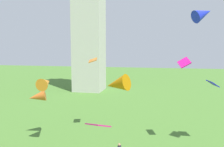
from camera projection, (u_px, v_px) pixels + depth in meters
kite_flying_0 at (93, 60)px, 27.28m from camera, size 1.32×1.61×0.65m
kite_flying_2 at (117, 84)px, 14.65m from camera, size 2.00×1.60×1.42m
kite_flying_4 at (98, 125)px, 12.65m from camera, size 1.59×1.47×0.57m
kite_flying_5 at (213, 84)px, 23.64m from camera, size 1.20×1.60×0.64m
kite_flying_6 at (203, 14)px, 14.49m from camera, size 1.66×1.42×1.23m
kite_flying_7 at (46, 83)px, 23.71m from camera, size 1.40×2.01×1.48m
kite_flying_8 at (37, 97)px, 25.91m from camera, size 2.36×2.00×1.58m
kite_flying_9 at (184, 62)px, 22.99m from camera, size 1.32×1.53×1.14m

